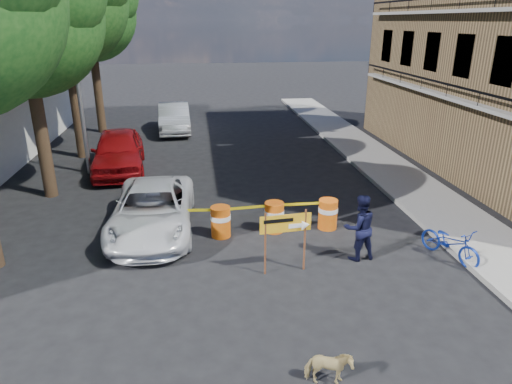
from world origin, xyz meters
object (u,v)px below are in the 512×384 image
object	(u,v)px
sedan_silver	(174,118)
barrel_mid_right	(274,216)
barrel_mid_left	(221,221)
barrel_far_left	(150,222)
suv_white	(153,210)
pedestrian	(360,227)
detour_sign	(291,228)
bicycle	(453,228)
dog	(328,368)
sedan_red	(118,151)
barrel_far_right	(328,213)

from	to	relation	value
sedan_silver	barrel_mid_right	bearing A→B (deg)	-79.04
barrel_mid_left	barrel_mid_right	bearing A→B (deg)	4.78
barrel_far_left	suv_white	size ratio (longest dim) A/B	0.18
pedestrian	suv_white	xyz separation A→B (m)	(-5.40, 2.37, -0.20)
detour_sign	suv_white	world-z (taller)	detour_sign
bicycle	sedan_silver	size ratio (longest dim) A/B	0.38
bicycle	dog	xyz separation A→B (m)	(-4.34, -3.87, -0.54)
bicycle	sedan_red	distance (m)	13.02
barrel_mid_right	sedan_red	world-z (taller)	sedan_red
barrel_mid_right	bicycle	xyz separation A→B (m)	(4.24, -2.24, 0.41)
bicycle	barrel_far_right	bearing A→B (deg)	115.61
sedan_red	dog	bearing A→B (deg)	-72.89
barrel_mid_left	sedan_red	distance (m)	7.69
dog	pedestrian	bearing A→B (deg)	-15.86
barrel_far_left	barrel_mid_left	distance (m)	2.01
barrel_far_right	suv_white	distance (m)	5.16
barrel_mid_right	sedan_silver	world-z (taller)	sedan_silver
detour_sign	sedan_red	bearing A→B (deg)	115.97
detour_sign	dog	world-z (taller)	detour_sign
detour_sign	suv_white	xyz separation A→B (m)	(-3.53, 2.79, -0.50)
dog	suv_white	world-z (taller)	suv_white
barrel_far_right	bicycle	bearing A→B (deg)	-40.45
suv_white	sedan_red	xyz separation A→B (m)	(-1.85, 6.09, 0.16)
pedestrian	sedan_red	xyz separation A→B (m)	(-7.24, 8.46, -0.05)
barrel_mid_left	detour_sign	xyz separation A→B (m)	(1.59, -2.19, 0.71)
barrel_mid_right	suv_white	bearing A→B (deg)	172.47
barrel_far_left	barrel_mid_left	size ratio (longest dim) A/B	1.00
pedestrian	barrel_mid_left	bearing A→B (deg)	-34.85
barrel_mid_right	suv_white	size ratio (longest dim) A/B	0.18
barrel_far_left	sedan_silver	bearing A→B (deg)	89.06
sedan_red	sedan_silver	bearing A→B (deg)	68.38
suv_white	sedan_silver	world-z (taller)	sedan_silver
barrel_mid_left	pedestrian	xyz separation A→B (m)	(3.46, -1.78, 0.41)
detour_sign	bicycle	bearing A→B (deg)	-4.02
detour_sign	barrel_mid_left	bearing A→B (deg)	120.74
barrel_far_left	pedestrian	world-z (taller)	pedestrian
barrel_far_right	sedan_red	distance (m)	9.58
barrel_mid_left	detour_sign	distance (m)	2.80
barrel_far_left	bicycle	distance (m)	8.16
barrel_mid_left	barrel_far_left	bearing A→B (deg)	174.79
barrel_mid_left	bicycle	xyz separation A→B (m)	(5.82, -2.10, 0.41)
pedestrian	suv_white	bearing A→B (deg)	-31.41
barrel_far_right	barrel_mid_right	bearing A→B (deg)	-179.97
sedan_red	sedan_silver	size ratio (longest dim) A/B	1.06
barrel_mid_right	barrel_far_right	distance (m)	1.62
barrel_far_right	sedan_silver	bearing A→B (deg)	110.31
sedan_red	barrel_mid_right	bearing A→B (deg)	-56.16
suv_white	sedan_red	distance (m)	6.37
detour_sign	pedestrian	size ratio (longest dim) A/B	0.92
dog	sedan_silver	xyz separation A→B (m)	(-3.26, 19.55, 0.43)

